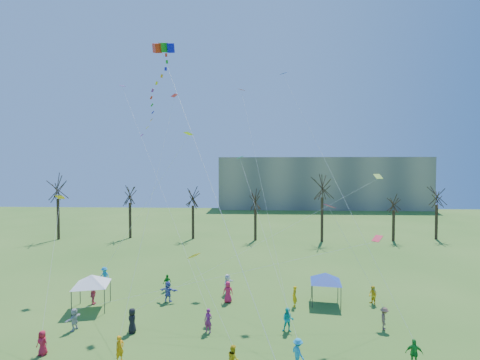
{
  "coord_description": "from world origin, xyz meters",
  "views": [
    {
      "loc": [
        2.44,
        -18.94,
        11.84
      ],
      "look_at": [
        1.33,
        5.0,
        11.0
      ],
      "focal_mm": 25.0,
      "sensor_mm": 36.0,
      "label": 1
    }
  ],
  "objects_px": {
    "distant_building": "(321,183)",
    "canopy_tent_white": "(92,280)",
    "canopy_tent_blue": "(326,277)",
    "big_box_kite": "(158,96)"
  },
  "relations": [
    {
      "from": "canopy_tent_white",
      "to": "canopy_tent_blue",
      "type": "bearing_deg",
      "value": 5.9
    },
    {
      "from": "distant_building",
      "to": "big_box_kite",
      "type": "xyz_separation_m",
      "value": [
        -27.75,
        -72.92,
        10.43
      ]
    },
    {
      "from": "big_box_kite",
      "to": "canopy_tent_white",
      "type": "relative_size",
      "value": 6.96
    },
    {
      "from": "canopy_tent_blue",
      "to": "big_box_kite",
      "type": "bearing_deg",
      "value": -175.19
    },
    {
      "from": "distant_building",
      "to": "canopy_tent_white",
      "type": "xyz_separation_m",
      "value": [
        -33.35,
        -73.77,
        -5.06
      ]
    },
    {
      "from": "distant_building",
      "to": "canopy_tent_white",
      "type": "bearing_deg",
      "value": -114.32
    },
    {
      "from": "big_box_kite",
      "to": "canopy_tent_white",
      "type": "xyz_separation_m",
      "value": [
        -5.59,
        -0.85,
        -15.48
      ]
    },
    {
      "from": "distant_building",
      "to": "canopy_tent_white",
      "type": "relative_size",
      "value": 16.04
    },
    {
      "from": "distant_building",
      "to": "canopy_tent_blue",
      "type": "height_order",
      "value": "distant_building"
    },
    {
      "from": "distant_building",
      "to": "canopy_tent_blue",
      "type": "distance_m",
      "value": 73.14
    }
  ]
}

